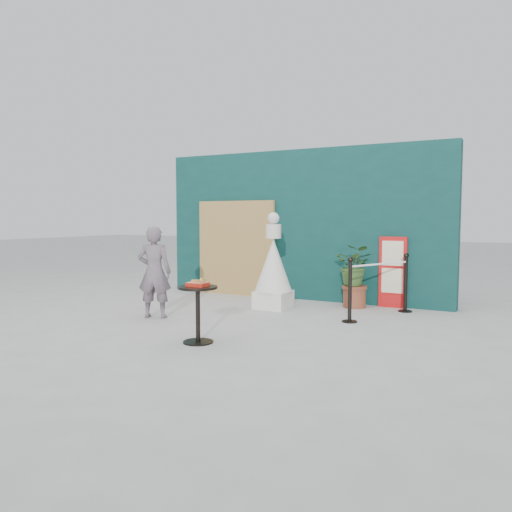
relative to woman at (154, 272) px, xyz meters
The scene contains 10 objects.
ground 1.56m from the woman, ahead, with size 60.00×60.00×0.00m, color #ADAAA5.
back_wall 3.34m from the woman, 65.47° to the left, with size 6.00×0.30×3.00m, color #0B3230.
bamboo_fence 2.76m from the woman, 91.01° to the left, with size 1.80×0.08×2.00m, color tan.
woman is the anchor object (origin of this frame).
menu_board 4.27m from the woman, 40.39° to the left, with size 0.50×0.07×1.30m.
statue 2.16m from the woman, 50.98° to the left, with size 0.68×0.68×1.74m.
cafe_table 1.90m from the woman, 33.54° to the right, with size 0.52×0.52×0.75m.
food_basket 1.89m from the woman, 33.45° to the right, with size 0.26×0.19×0.11m.
planter 3.60m from the woman, 43.03° to the left, with size 0.68×0.59×1.16m.
stanchion_barrier 3.72m from the woman, 29.00° to the left, with size 0.84×1.54×1.03m.
Camera 1 is at (3.91, -6.22, 1.65)m, focal length 35.00 mm.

